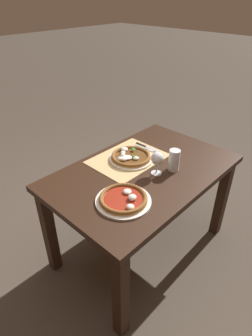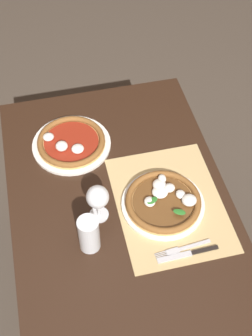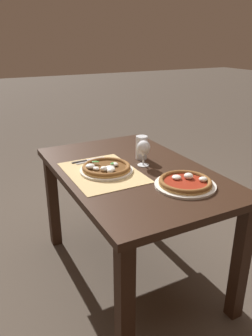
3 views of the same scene
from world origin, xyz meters
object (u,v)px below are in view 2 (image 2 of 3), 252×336
(pizza_near, at_px, (164,201))
(pint_glass, at_px, (89,235))
(knife, at_px, (188,254))
(fork, at_px, (183,249))
(wine_glass, at_px, (98,198))
(pizza_far, at_px, (71,143))

(pizza_near, height_order, pint_glass, pint_glass)
(pizza_near, height_order, knife, pizza_near)
(fork, bearing_deg, knife, -154.35)
(pint_glass, bearing_deg, wine_glass, -24.85)
(pizza_far, bearing_deg, fork, -151.86)
(wine_glass, bearing_deg, pizza_near, -92.43)
(fork, distance_m, knife, 0.03)
(pizza_far, bearing_deg, pint_glass, 179.12)
(wine_glass, bearing_deg, pint_glass, 155.15)
(pizza_far, xyz_separation_m, pint_glass, (-0.46, 0.01, 0.05))
(pizza_far, relative_size, fork, 1.57)
(fork, height_order, knife, knife)
(pizza_near, relative_size, knife, 1.40)
(pizza_near, xyz_separation_m, pint_glass, (-0.10, 0.29, 0.05))
(pizza_near, bearing_deg, fork, -175.91)
(wine_glass, distance_m, pint_glass, 0.13)
(wine_glass, relative_size, pint_glass, 1.07)
(pizza_far, distance_m, wine_glass, 0.36)
(pizza_near, bearing_deg, pizza_far, 37.93)
(pizza_far, bearing_deg, knife, -151.96)
(pizza_near, relative_size, wine_glass, 1.95)
(pizza_far, height_order, knife, pizza_far)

